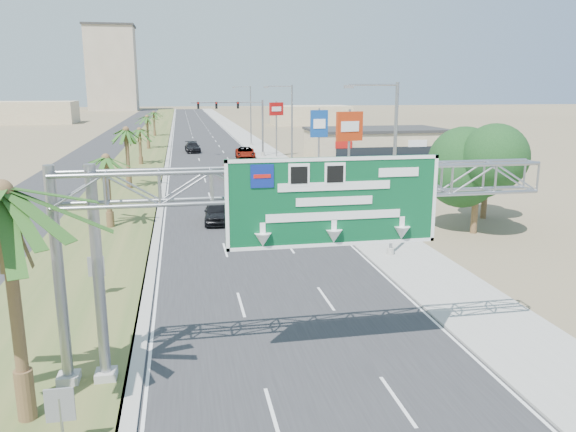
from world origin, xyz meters
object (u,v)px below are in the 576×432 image
at_px(palm_near, 2,193).
at_px(pole_sign_red_far, 276,113).
at_px(car_far, 193,147).
at_px(store_building, 375,145).
at_px(sign_gantry, 285,200).
at_px(signal_mast, 248,123).
at_px(car_right_lane, 245,153).
at_px(car_mid_lane, 231,172).
at_px(pole_sign_red_near, 349,131).
at_px(pole_sign_blue, 319,126).
at_px(car_left_lane, 217,212).

xyz_separation_m(palm_near, pole_sign_red_far, (18.20, 62.86, -0.73)).
bearing_deg(car_far, store_building, -32.01).
bearing_deg(sign_gantry, pole_sign_red_far, 80.62).
distance_m(signal_mast, car_right_lane, 4.66).
xyz_separation_m(car_mid_lane, pole_sign_red_near, (8.51, -15.97, 5.47)).
bearing_deg(palm_near, pole_sign_blue, 66.18).
distance_m(car_right_lane, pole_sign_red_far, 7.18).
height_order(sign_gantry, signal_mast, signal_mast).
height_order(palm_near, store_building, palm_near).
distance_m(car_left_lane, car_right_lane, 37.99).
bearing_deg(sign_gantry, car_far, 91.30).
distance_m(signal_mast, pole_sign_blue, 19.33).
bearing_deg(car_far, car_mid_lane, -86.11).
bearing_deg(car_mid_lane, car_left_lane, -98.27).
xyz_separation_m(sign_gantry, car_left_lane, (-0.94, 22.44, -5.29)).
distance_m(car_far, pole_sign_red_far, 15.38).
xyz_separation_m(store_building, pole_sign_red_near, (-12.65, -29.11, 4.19)).
distance_m(sign_gantry, car_right_lane, 60.37).
height_order(signal_mast, car_right_lane, signal_mast).
bearing_deg(sign_gantry, car_right_lane, 84.80).
bearing_deg(car_right_lane, pole_sign_blue, -64.32).
height_order(sign_gantry, car_mid_lane, sign_gantry).
bearing_deg(sign_gantry, car_mid_lane, 87.46).
bearing_deg(pole_sign_blue, car_far, 117.68).
relative_size(signal_mast, pole_sign_red_far, 1.30).
height_order(signal_mast, car_mid_lane, signal_mast).
distance_m(sign_gantry, pole_sign_red_near, 28.90).
height_order(car_left_lane, pole_sign_blue, pole_sign_blue).
bearing_deg(car_far, sign_gantry, -92.30).
bearing_deg(car_far, car_left_lane, -92.83).
bearing_deg(signal_mast, pole_sign_red_near, -83.21).
xyz_separation_m(sign_gantry, pole_sign_blue, (11.96, 43.60, -0.57)).
bearing_deg(car_left_lane, palm_near, -102.62).
bearing_deg(palm_near, store_building, 61.72).
distance_m(car_mid_lane, pole_sign_red_far, 20.51).
height_order(car_left_lane, pole_sign_red_far, pole_sign_red_far).
distance_m(sign_gantry, pole_sign_blue, 45.21).
bearing_deg(pole_sign_blue, palm_near, -113.82).
height_order(car_mid_lane, pole_sign_blue, pole_sign_blue).
distance_m(sign_gantry, car_far, 69.62).
xyz_separation_m(signal_mast, car_far, (-7.81, 7.35, -4.08)).
bearing_deg(car_right_lane, store_building, -8.32).
bearing_deg(car_mid_lane, car_far, 97.13).
bearing_deg(pole_sign_red_near, pole_sign_blue, 84.68).
relative_size(sign_gantry, signal_mast, 1.63).
height_order(store_building, car_far, store_building).
xyz_separation_m(signal_mast, car_left_lane, (-7.17, -39.61, -4.08)).
xyz_separation_m(signal_mast, store_building, (16.83, -5.97, -2.85)).
bearing_deg(pole_sign_red_near, car_right_lane, 98.57).
height_order(car_left_lane, car_right_lane, car_right_lane).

